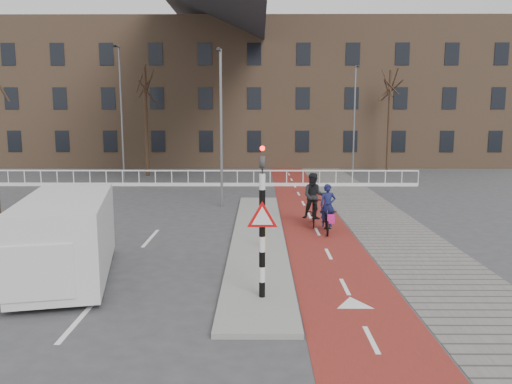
{
  "coord_description": "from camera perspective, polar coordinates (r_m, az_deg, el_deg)",
  "views": [
    {
      "loc": [
        -0.67,
        -13.09,
        4.31
      ],
      "look_at": [
        -0.79,
        5.0,
        1.5
      ],
      "focal_mm": 35.0,
      "sensor_mm": 36.0,
      "label": 1
    }
  ],
  "objects": [
    {
      "name": "traffic_signal",
      "position": [
        11.31,
        0.72,
        -3.01
      ],
      "size": [
        0.8,
        0.8,
        3.68
      ],
      "color": "black",
      "rests_on": "curb_island"
    },
    {
      "name": "streetlight_left",
      "position": [
        34.71,
        -15.11,
        8.64
      ],
      "size": [
        0.12,
        0.12,
        8.75
      ],
      "primitive_type": "cylinder",
      "color": "slate",
      "rests_on": "ground"
    },
    {
      "name": "streetlight_right",
      "position": [
        36.58,
        11.16,
        7.96
      ],
      "size": [
        0.12,
        0.12,
        7.72
      ],
      "primitive_type": "cylinder",
      "color": "slate",
      "rests_on": "ground"
    },
    {
      "name": "tree_right",
      "position": [
        39.49,
        14.94,
        7.8
      ],
      "size": [
        0.2,
        0.2,
        7.6
      ],
      "primitive_type": "cylinder",
      "color": "#312115",
      "rests_on": "ground"
    },
    {
      "name": "tree_mid",
      "position": [
        36.15,
        -12.45,
        7.73
      ],
      "size": [
        0.25,
        0.25,
        7.49
      ],
      "primitive_type": "cylinder",
      "color": "#312115",
      "rests_on": "ground"
    },
    {
      "name": "bollard",
      "position": [
        15.86,
        0.94,
        -5.0
      ],
      "size": [
        0.12,
        0.12,
        0.8
      ],
      "primitive_type": "cylinder",
      "color": "#DA9A0C",
      "rests_on": "curb_island"
    },
    {
      "name": "ground",
      "position": [
        13.8,
        3.17,
        -9.39
      ],
      "size": [
        120.0,
        120.0,
        0.0
      ],
      "primitive_type": "plane",
      "color": "#38383A",
      "rests_on": "ground"
    },
    {
      "name": "bike_lane",
      "position": [
        23.59,
        5.64,
        -1.73
      ],
      "size": [
        2.5,
        60.0,
        0.01
      ],
      "primitive_type": "cube",
      "color": "maroon",
      "rests_on": "ground"
    },
    {
      "name": "sidewalk",
      "position": [
        24.01,
        12.31,
        -1.71
      ],
      "size": [
        3.0,
        60.0,
        0.01
      ],
      "primitive_type": "cube",
      "color": "slate",
      "rests_on": "ground"
    },
    {
      "name": "railing",
      "position": [
        30.66,
        -7.76,
        1.24
      ],
      "size": [
        28.0,
        0.1,
        0.99
      ],
      "color": "silver",
      "rests_on": "ground"
    },
    {
      "name": "cyclist_near",
      "position": [
        18.48,
        8.18,
        -2.8
      ],
      "size": [
        0.75,
        1.76,
        1.8
      ],
      "rotation": [
        0.0,
        0.0,
        -0.09
      ],
      "color": "black",
      "rests_on": "bike_lane"
    },
    {
      "name": "streetlight_near",
      "position": [
        23.31,
        -4.0,
        7.13
      ],
      "size": [
        0.12,
        0.12,
        7.25
      ],
      "primitive_type": "cylinder",
      "color": "slate",
      "rests_on": "ground"
    },
    {
      "name": "curb_island",
      "position": [
        17.61,
        0.26,
        -5.14
      ],
      "size": [
        1.8,
        16.0,
        0.12
      ],
      "primitive_type": "cube",
      "color": "gray",
      "rests_on": "ground"
    },
    {
      "name": "van",
      "position": [
        14.06,
        -20.77,
        -4.73
      ],
      "size": [
        3.1,
        5.42,
        2.19
      ],
      "rotation": [
        0.0,
        0.0,
        0.22
      ],
      "color": "silver",
      "rests_on": "ground"
    },
    {
      "name": "townhouse_row",
      "position": [
        45.29,
        -2.66,
        13.25
      ],
      "size": [
        46.0,
        10.0,
        15.9
      ],
      "color": "#7F6047",
      "rests_on": "ground"
    },
    {
      "name": "cyclist_far",
      "position": [
        19.65,
        6.61,
        -1.34
      ],
      "size": [
        0.94,
        1.97,
        2.06
      ],
      "rotation": [
        0.0,
        0.0,
        -0.09
      ],
      "color": "black",
      "rests_on": "bike_lane"
    }
  ]
}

